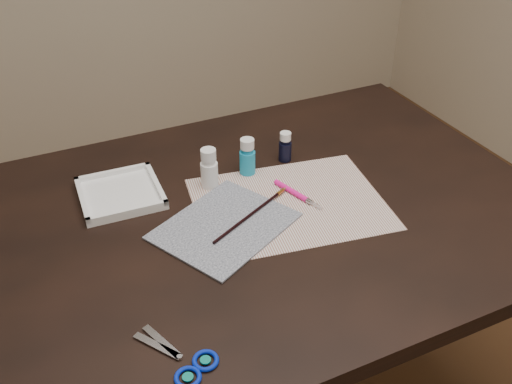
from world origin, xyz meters
name	(u,v)px	position (x,y,z in m)	size (l,w,h in m)	color
table	(256,328)	(0.00, 0.00, 0.38)	(1.30, 0.90, 0.75)	black
paper	(289,203)	(0.08, -0.01, 0.75)	(0.42, 0.32, 0.00)	silver
canvas	(225,226)	(-0.08, -0.03, 0.75)	(0.27, 0.22, 0.00)	black
paint_bottle_white	(209,168)	(-0.06, 0.13, 0.80)	(0.04, 0.04, 0.10)	white
paint_bottle_cyan	(247,157)	(0.05, 0.15, 0.80)	(0.04, 0.04, 0.09)	#1896C2
paint_bottle_navy	(285,147)	(0.16, 0.16, 0.79)	(0.03, 0.03, 0.08)	black
paintbrush	(254,212)	(-0.01, -0.02, 0.76)	(0.26, 0.01, 0.01)	black
craft_knife	(299,195)	(0.11, 0.00, 0.76)	(0.15, 0.01, 0.01)	#FF1797
scissors	(170,355)	(-0.30, -0.30, 0.75)	(0.17, 0.09, 0.01)	silver
palette_tray	(120,193)	(-0.26, 0.18, 0.76)	(0.18, 0.18, 0.02)	white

